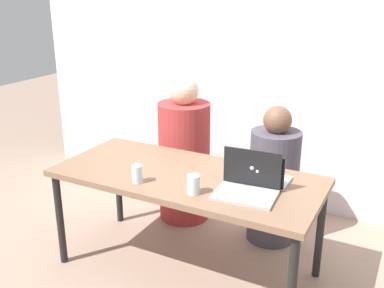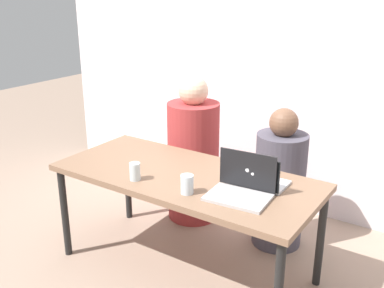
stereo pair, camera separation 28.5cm
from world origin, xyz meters
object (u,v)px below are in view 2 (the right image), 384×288
Objects in this scene: person_on_left at (193,157)px; laptop_back_right at (259,179)px; water_glass_right at (187,186)px; water_glass_left at (135,173)px; laptop_front_right at (241,188)px; person_on_right at (279,186)px.

person_on_left is 1.04m from laptop_back_right.
water_glass_left is (-0.37, -0.02, -0.00)m from water_glass_right.
laptop_front_right is 3.26× the size of water_glass_right.
water_glass_left is at bearing 83.76° from person_on_left.
person_on_left is 0.94m from water_glass_left.
laptop_front_right is 0.18m from laptop_back_right.
water_glass_right is at bearing 104.77° from person_on_left.
laptop_back_right is (0.84, -0.56, 0.22)m from person_on_left.
water_glass_left is (-0.65, -0.16, -0.00)m from laptop_front_right.
water_glass_right reaches higher than water_glass_left.
person_on_left is 1.06m from water_glass_right.
person_on_right is 3.31× the size of laptop_back_right.
laptop_back_right is at bearing 26.92° from water_glass_left.
laptop_back_right is (0.02, 0.18, -0.01)m from laptop_front_right.
person_on_left reaches higher than person_on_right.
person_on_left is at bearing -34.96° from laptop_back_right.
laptop_back_right is at bearing 77.73° from laptop_front_right.
water_glass_right is 0.37m from water_glass_left.
water_glass_left is at bearing 25.62° from laptop_back_right.
water_glass_right is 1.01× the size of water_glass_left.
person_on_right is at bearing 57.23° from water_glass_left.
person_on_right is 0.64m from laptop_back_right.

